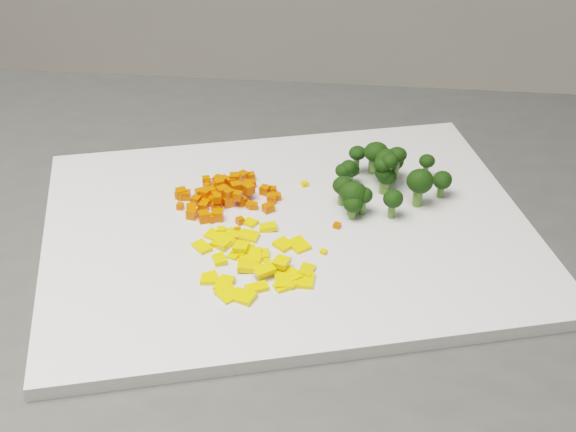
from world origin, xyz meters
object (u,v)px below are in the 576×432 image
(carrot_pile, at_px, (228,187))
(cutting_board, at_px, (288,230))
(broccoli_pile, at_px, (387,170))
(pepper_pile, at_px, (259,253))

(carrot_pile, bearing_deg, cutting_board, -21.26)
(cutting_board, xyz_separation_m, carrot_pile, (-0.07, 0.03, 0.02))
(cutting_board, relative_size, carrot_pile, 4.50)
(cutting_board, bearing_deg, broccoli_pile, 44.90)
(carrot_pile, relative_size, broccoli_pile, 0.83)
(cutting_board, relative_size, pepper_pile, 3.88)
(broccoli_pile, bearing_deg, cutting_board, -135.10)
(cutting_board, relative_size, broccoli_pile, 3.75)
(broccoli_pile, bearing_deg, pepper_pile, -122.27)
(broccoli_pile, bearing_deg, carrot_pile, -160.89)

